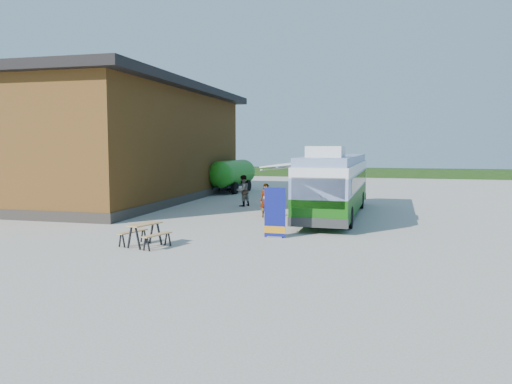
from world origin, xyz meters
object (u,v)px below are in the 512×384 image
(person_a, at_px, (266,200))
(picnic_table, at_px, (145,229))
(bus, at_px, (335,183))
(person_b, at_px, (243,191))
(banner, at_px, (275,217))
(slurry_tanker, at_px, (232,174))

(person_a, bearing_deg, picnic_table, -118.57)
(bus, relative_size, person_b, 6.31)
(bus, relative_size, picnic_table, 6.59)
(banner, relative_size, person_a, 1.16)
(person_b, xyz_separation_m, slurry_tanker, (-3.19, 8.30, 0.50))
(banner, bearing_deg, bus, 77.48)
(person_a, xyz_separation_m, slurry_tanker, (-5.58, 12.42, 0.57))
(picnic_table, relative_size, person_b, 0.96)
(picnic_table, xyz_separation_m, slurry_tanker, (-3.06, 20.53, 0.80))
(banner, bearing_deg, picnic_table, -144.12)
(banner, height_order, person_a, banner)
(person_b, bearing_deg, bus, 95.67)
(bus, bearing_deg, person_b, 155.63)
(bus, bearing_deg, slurry_tanker, 130.16)
(bus, relative_size, person_a, 6.85)
(banner, relative_size, picnic_table, 1.11)
(slurry_tanker, bearing_deg, person_a, -59.60)
(banner, distance_m, slurry_tanker, 19.13)
(bus, distance_m, person_b, 6.31)
(picnic_table, bearing_deg, person_b, 106.65)
(picnic_table, height_order, person_b, person_b)
(picnic_table, bearing_deg, slurry_tanker, 115.75)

